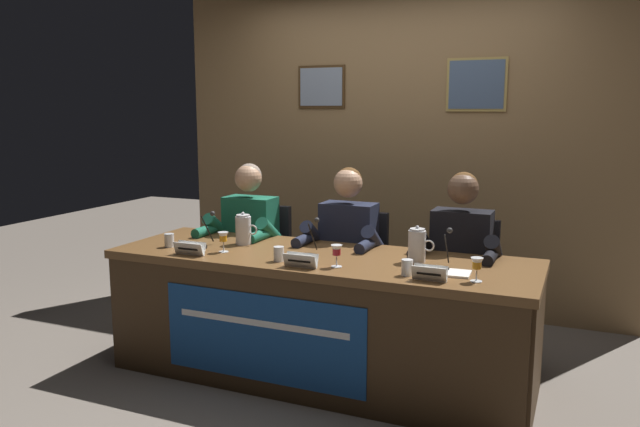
{
  "coord_description": "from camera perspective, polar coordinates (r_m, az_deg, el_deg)",
  "views": [
    {
      "loc": [
        1.43,
        -3.32,
        1.62
      ],
      "look_at": [
        0.0,
        0.0,
        1.01
      ],
      "focal_mm": 34.99,
      "sensor_mm": 36.0,
      "label": 1
    }
  ],
  "objects": [
    {
      "name": "conference_table",
      "position": [
        3.69,
        -0.7,
        -7.92
      ],
      "size": [
        2.54,
        0.84,
        0.76
      ],
      "color": "brown",
      "rests_on": "ground_plane"
    },
    {
      "name": "panelist_right",
      "position": [
        3.89,
        12.55,
        -3.96
      ],
      "size": [
        0.51,
        0.48,
        1.24
      ],
      "color": "black",
      "rests_on": "ground_plane"
    },
    {
      "name": "water_cup_right",
      "position": [
        3.29,
        7.97,
        -4.99
      ],
      "size": [
        0.06,
        0.06,
        0.08
      ],
      "color": "silver",
      "rests_on": "conference_table"
    },
    {
      "name": "water_cup_left",
      "position": [
        4.03,
        -13.62,
        -2.46
      ],
      "size": [
        0.06,
        0.06,
        0.08
      ],
      "color": "silver",
      "rests_on": "conference_table"
    },
    {
      "name": "juice_glass_center",
      "position": [
        3.42,
        1.53,
        -3.51
      ],
      "size": [
        0.06,
        0.06,
        0.12
      ],
      "color": "white",
      "rests_on": "conference_table"
    },
    {
      "name": "nameplate_center",
      "position": [
        3.42,
        -1.79,
        -4.32
      ],
      "size": [
        0.19,
        0.06,
        0.08
      ],
      "color": "white",
      "rests_on": "conference_table"
    },
    {
      "name": "ground_plane",
      "position": [
        3.96,
        -0.0,
        -14.53
      ],
      "size": [
        12.0,
        12.0,
        0.0
      ],
      "primitive_type": "plane",
      "color": "#70665B"
    },
    {
      "name": "chair_left",
      "position": [
        4.63,
        -5.57,
        -5.12
      ],
      "size": [
        0.44,
        0.45,
        0.91
      ],
      "color": "black",
      "rests_on": "ground_plane"
    },
    {
      "name": "chair_right",
      "position": [
        4.15,
        12.93,
        -7.08
      ],
      "size": [
        0.44,
        0.45,
        0.91
      ],
      "color": "black",
      "rests_on": "ground_plane"
    },
    {
      "name": "juice_glass_left",
      "position": [
        3.81,
        -8.84,
        -2.25
      ],
      "size": [
        0.06,
        0.06,
        0.12
      ],
      "color": "white",
      "rests_on": "conference_table"
    },
    {
      "name": "panelist_center",
      "position": [
        4.08,
        2.22,
        -3.08
      ],
      "size": [
        0.51,
        0.48,
        1.24
      ],
      "color": "black",
      "rests_on": "ground_plane"
    },
    {
      "name": "microphone_right",
      "position": [
        3.43,
        11.42,
        -3.84
      ],
      "size": [
        0.06,
        0.17,
        0.22
      ],
      "color": "black",
      "rests_on": "conference_table"
    },
    {
      "name": "microphone_left",
      "position": [
        3.98,
        -10.41,
        -1.98
      ],
      "size": [
        0.06,
        0.17,
        0.22
      ],
      "color": "black",
      "rests_on": "conference_table"
    },
    {
      "name": "nameplate_right",
      "position": [
        3.2,
        9.99,
        -5.4
      ],
      "size": [
        0.18,
        0.06,
        0.08
      ],
      "color": "white",
      "rests_on": "conference_table"
    },
    {
      "name": "document_stack_right",
      "position": [
        3.36,
        11.8,
        -5.33
      ],
      "size": [
        0.22,
        0.16,
        0.01
      ],
      "color": "white",
      "rests_on": "conference_table"
    },
    {
      "name": "chair_center",
      "position": [
        4.33,
        3.15,
        -6.13
      ],
      "size": [
        0.44,
        0.45,
        0.91
      ],
      "color": "black",
      "rests_on": "ground_plane"
    },
    {
      "name": "water_pitcher_left_side",
      "position": [
        4.02,
        -7.01,
        -1.47
      ],
      "size": [
        0.15,
        0.1,
        0.21
      ],
      "color": "silver",
      "rests_on": "conference_table"
    },
    {
      "name": "wall_back_panelled",
      "position": [
        5.1,
        6.99,
        5.98
      ],
      "size": [
        3.74,
        0.14,
        2.6
      ],
      "color": "#937047",
      "rests_on": "ground_plane"
    },
    {
      "name": "juice_glass_right",
      "position": [
        3.23,
        14.15,
        -4.59
      ],
      "size": [
        0.06,
        0.06,
        0.12
      ],
      "color": "white",
      "rests_on": "conference_table"
    },
    {
      "name": "water_cup_center",
      "position": [
        3.56,
        -3.79,
        -3.78
      ],
      "size": [
        0.06,
        0.06,
        0.08
      ],
      "color": "silver",
      "rests_on": "conference_table"
    },
    {
      "name": "water_pitcher_right_side",
      "position": [
        3.57,
        8.88,
        -2.9
      ],
      "size": [
        0.15,
        0.1,
        0.21
      ],
      "color": "silver",
      "rests_on": "conference_table"
    },
    {
      "name": "microphone_center",
      "position": [
        3.68,
        -0.81,
        -2.75
      ],
      "size": [
        0.06,
        0.17,
        0.22
      ],
      "color": "black",
      "rests_on": "conference_table"
    },
    {
      "name": "nameplate_left",
      "position": [
        3.78,
        -11.83,
        -3.15
      ],
      "size": [
        0.2,
        0.06,
        0.08
      ],
      "color": "white",
      "rests_on": "conference_table"
    },
    {
      "name": "panelist_left",
      "position": [
        4.4,
        -6.88,
        -2.22
      ],
      "size": [
        0.51,
        0.48,
        1.24
      ],
      "color": "black",
      "rests_on": "ground_plane"
    }
  ]
}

